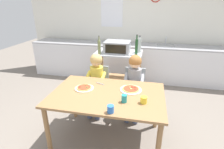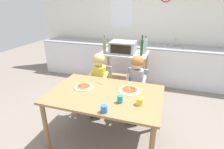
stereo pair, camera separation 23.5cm
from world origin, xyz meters
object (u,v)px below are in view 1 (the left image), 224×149
(child_in_yellow_shirt, at_px, (96,77))
(serving_spoon, at_px, (100,84))
(bottle_slim_sauce, at_px, (99,47))
(drinking_cup_yellow, at_px, (144,100))
(child_in_grey_shirt, at_px, (134,79))
(dining_table, at_px, (107,99))
(pizza_plate_white, at_px, (131,89))
(dining_chair_left, at_px, (98,85))
(drinking_cup_teal, at_px, (124,99))
(drinking_cup_blue, at_px, (111,109))
(pizza_plate_cream, at_px, (84,88))
(toaster_oven, at_px, (117,47))
(kitchen_island_cart, at_px, (118,67))
(dining_chair_right, at_px, (134,88))
(bottle_squat_spirits, at_px, (136,47))
(bottle_clear_vinegar, at_px, (139,45))

(child_in_yellow_shirt, xyz_separation_m, serving_spoon, (0.17, -0.35, 0.06))
(bottle_slim_sauce, height_order, drinking_cup_yellow, bottle_slim_sauce)
(child_in_grey_shirt, bearing_deg, drinking_cup_yellow, -76.71)
(dining_table, height_order, child_in_grey_shirt, child_in_grey_shirt)
(drinking_cup_yellow, relative_size, serving_spoon, 0.60)
(pizza_plate_white, bearing_deg, serving_spoon, 167.54)
(dining_chair_left, height_order, drinking_cup_teal, drinking_cup_teal)
(dining_chair_left, xyz_separation_m, child_in_grey_shirt, (0.64, -0.09, 0.22))
(child_in_yellow_shirt, xyz_separation_m, drinking_cup_blue, (0.48, -1.02, 0.10))
(pizza_plate_white, distance_m, drinking_cup_teal, 0.33)
(pizza_plate_cream, distance_m, drinking_cup_teal, 0.64)
(child_in_grey_shirt, relative_size, pizza_plate_white, 3.67)
(toaster_oven, xyz_separation_m, drinking_cup_blue, (0.26, -1.84, -0.24))
(dining_table, bearing_deg, toaster_oven, 95.22)
(dining_table, height_order, child_in_yellow_shirt, child_in_yellow_shirt)
(dining_table, xyz_separation_m, drinking_cup_teal, (0.25, -0.16, 0.14))
(drinking_cup_yellow, bearing_deg, kitchen_island_cart, 110.26)
(dining_chair_left, height_order, dining_chair_right, same)
(dining_table, xyz_separation_m, drinking_cup_yellow, (0.48, -0.14, 0.13))
(pizza_plate_cream, bearing_deg, drinking_cup_blue, -44.81)
(bottle_slim_sauce, relative_size, child_in_grey_shirt, 0.33)
(kitchen_island_cart, height_order, bottle_squat_spirits, bottle_squat_spirits)
(bottle_squat_spirits, bearing_deg, bottle_clear_vinegar, 78.03)
(bottle_slim_sauce, distance_m, child_in_yellow_shirt, 0.72)
(drinking_cup_yellow, bearing_deg, toaster_oven, 111.20)
(pizza_plate_white, bearing_deg, child_in_grey_shirt, 90.03)
(dining_chair_right, xyz_separation_m, serving_spoon, (-0.46, -0.50, 0.27))
(dining_chair_right, height_order, child_in_grey_shirt, child_in_grey_shirt)
(kitchen_island_cart, xyz_separation_m, bottle_clear_vinegar, (0.40, 0.07, 0.45))
(pizza_plate_white, relative_size, drinking_cup_yellow, 3.48)
(dining_chair_right, xyz_separation_m, child_in_yellow_shirt, (-0.64, -0.14, 0.21))
(kitchen_island_cart, xyz_separation_m, bottle_squat_spirits, (0.36, -0.11, 0.47))
(dining_chair_left, bearing_deg, bottle_squat_spirits, 44.45)
(kitchen_island_cart, bearing_deg, pizza_plate_cream, -100.06)
(child_in_grey_shirt, distance_m, pizza_plate_cream, 0.86)
(dining_chair_right, bearing_deg, child_in_yellow_shirt, -167.47)
(dining_table, bearing_deg, drinking_cup_yellow, -15.85)
(pizza_plate_white, bearing_deg, bottle_squat_spirits, 91.85)
(dining_chair_right, height_order, pizza_plate_cream, dining_chair_right)
(toaster_oven, xyz_separation_m, drinking_cup_teal, (0.38, -1.59, -0.23))
(bottle_clear_vinegar, relative_size, serving_spoon, 2.36)
(bottle_squat_spirits, relative_size, child_in_grey_shirt, 0.36)
(pizza_plate_cream, xyz_separation_m, drinking_cup_teal, (0.59, -0.23, 0.04))
(bottle_clear_vinegar, relative_size, dining_table, 0.22)
(toaster_oven, distance_m, dining_chair_left, 0.91)
(bottle_clear_vinegar, relative_size, pizza_plate_cream, 1.27)
(dining_chair_left, xyz_separation_m, serving_spoon, (0.17, -0.47, 0.27))
(dining_table, bearing_deg, child_in_yellow_shirt, 119.16)
(dining_chair_left, bearing_deg, bottle_clear_vinegar, 50.51)
(dining_chair_right, bearing_deg, bottle_slim_sauce, 147.74)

